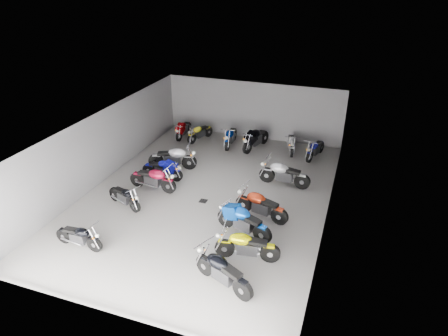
{
  "coord_description": "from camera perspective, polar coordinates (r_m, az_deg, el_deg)",
  "views": [
    {
      "loc": [
        5.57,
        -13.71,
        8.8
      ],
      "look_at": [
        0.46,
        0.83,
        1.0
      ],
      "focal_mm": 32.0,
      "sensor_mm": 36.0,
      "label": 1
    }
  ],
  "objects": [
    {
      "name": "motorcycle_left_a",
      "position": [
        14.88,
        -20.02,
        -9.14
      ],
      "size": [
        1.9,
        0.39,
        0.83
      ],
      "rotation": [
        0.0,
        0.0,
        -1.62
      ],
      "color": "black",
      "rests_on": "ground"
    },
    {
      "name": "motorcycle_right_f",
      "position": [
        17.92,
        8.55,
        -0.86
      ],
      "size": [
        2.33,
        0.48,
        1.02
      ],
      "rotation": [
        0.0,
        0.0,
        1.52
      ],
      "color": "black",
      "rests_on": "ground"
    },
    {
      "name": "motorcycle_right_b",
      "position": [
        13.48,
        3.22,
        -11.05
      ],
      "size": [
        2.2,
        0.55,
        0.97
      ],
      "rotation": [
        0.0,
        0.0,
        1.73
      ],
      "color": "black",
      "rests_on": "ground"
    },
    {
      "name": "motorcycle_left_d",
      "position": [
        17.64,
        -10.08,
        -1.53
      ],
      "size": [
        2.26,
        0.47,
        0.99
      ],
      "rotation": [
        0.0,
        0.0,
        -1.62
      ],
      "color": "black",
      "rests_on": "ground"
    },
    {
      "name": "motorcycle_left_c",
      "position": [
        16.72,
        -14.02,
        -3.97
      ],
      "size": [
        1.83,
        0.82,
        0.84
      ],
      "rotation": [
        0.0,
        0.0,
        -1.94
      ],
      "color": "black",
      "rests_on": "ground"
    },
    {
      "name": "drain_grate",
      "position": [
        16.82,
        -2.98,
        -4.72
      ],
      "size": [
        0.32,
        0.32,
        0.01
      ],
      "primitive_type": "cube",
      "color": "black",
      "rests_on": "ground"
    },
    {
      "name": "ceiling",
      "position": [
        15.81,
        -2.57,
        6.16
      ],
      "size": [
        10.0,
        14.0,
        0.04
      ],
      "primitive_type": "cube",
      "color": "black",
      "rests_on": "wall_back"
    },
    {
      "name": "motorcycle_right_c",
      "position": [
        14.58,
        2.74,
        -7.6
      ],
      "size": [
        2.26,
        0.89,
        1.03
      ],
      "rotation": [
        0.0,
        0.0,
        1.25
      ],
      "color": "black",
      "rests_on": "ground"
    },
    {
      "name": "wall_left",
      "position": [
        18.75,
        -16.83,
        3.06
      ],
      "size": [
        0.1,
        14.0,
        3.2
      ],
      "primitive_type": "cube",
      "color": "slate",
      "rests_on": "ground"
    },
    {
      "name": "motorcycle_right_d",
      "position": [
        15.55,
        5.28,
        -5.34
      ],
      "size": [
        2.23,
        0.72,
        1.0
      ],
      "rotation": [
        0.0,
        0.0,
        1.32
      ],
      "color": "black",
      "rests_on": "ground"
    },
    {
      "name": "ground",
      "position": [
        17.22,
        -2.35,
        -3.92
      ],
      "size": [
        14.0,
        14.0,
        0.0
      ],
      "primitive_type": "plane",
      "color": "gray",
      "rests_on": "ground"
    },
    {
      "name": "motorcycle_back_d",
      "position": [
        21.44,
        4.54,
        4.18
      ],
      "size": [
        0.84,
        2.31,
        1.04
      ],
      "rotation": [
        0.0,
        0.0,
        2.85
      ],
      "color": "black",
      "rests_on": "ground"
    },
    {
      "name": "motorcycle_left_f",
      "position": [
        19.36,
        -7.3,
        1.45
      ],
      "size": [
        2.33,
        0.74,
        1.04
      ],
      "rotation": [
        0.0,
        0.0,
        -1.33
      ],
      "color": "black",
      "rests_on": "ground"
    },
    {
      "name": "motorcycle_back_e",
      "position": [
        21.34,
        9.59,
        3.54
      ],
      "size": [
        0.63,
        2.02,
        0.9
      ],
      "rotation": [
        0.0,
        0.0,
        3.38
      ],
      "color": "black",
      "rests_on": "ground"
    },
    {
      "name": "motorcycle_back_c",
      "position": [
        21.8,
        0.95,
        4.52
      ],
      "size": [
        0.47,
        2.18,
        0.96
      ],
      "rotation": [
        0.0,
        0.0,
        3.22
      ],
      "color": "black",
      "rests_on": "ground"
    },
    {
      "name": "wall_back",
      "position": [
        22.62,
        4.15,
        8.21
      ],
      "size": [
        10.0,
        0.1,
        3.2
      ],
      "primitive_type": "cube",
      "color": "slate",
      "rests_on": "ground"
    },
    {
      "name": "motorcycle_back_a",
      "position": [
        23.07,
        -5.82,
        5.56
      ],
      "size": [
        0.4,
        1.99,
        0.88
      ],
      "rotation": [
        0.0,
        0.0,
        3.17
      ],
      "color": "black",
      "rests_on": "ground"
    },
    {
      "name": "motorcycle_right_a",
      "position": [
        12.48,
        -0.22,
        -14.57
      ],
      "size": [
        2.14,
        1.04,
        1.0
      ],
      "rotation": [
        0.0,
        0.0,
        1.16
      ],
      "color": "black",
      "rests_on": "ground"
    },
    {
      "name": "motorcycle_back_b",
      "position": [
        22.53,
        -3.48,
        5.1
      ],
      "size": [
        0.79,
        1.89,
        0.86
      ],
      "rotation": [
        0.0,
        0.0,
        2.79
      ],
      "color": "black",
      "rests_on": "ground"
    },
    {
      "name": "wall_right",
      "position": [
        15.49,
        15.01,
        -1.84
      ],
      "size": [
        0.1,
        14.0,
        3.2
      ],
      "primitive_type": "cube",
      "color": "slate",
      "rests_on": "ground"
    },
    {
      "name": "motorcycle_back_f",
      "position": [
        20.89,
        12.9,
        2.69
      ],
      "size": [
        0.66,
        2.0,
        0.9
      ],
      "rotation": [
        0.0,
        0.0,
        2.88
      ],
      "color": "black",
      "rests_on": "ground"
    },
    {
      "name": "motorcycle_left_e",
      "position": [
        18.52,
        -8.74,
        -0.16
      ],
      "size": [
        2.04,
        0.41,
        0.9
      ],
      "rotation": [
        0.0,
        0.0,
        -1.6
      ],
      "color": "black",
      "rests_on": "ground"
    }
  ]
}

